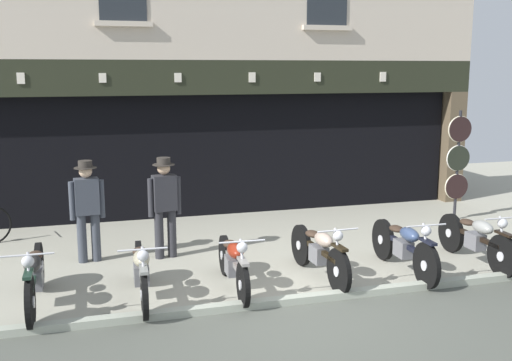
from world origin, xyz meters
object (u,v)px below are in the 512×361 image
object	(u,v)px
motorcycle_center_left	(233,262)
tyre_sign_pole	(458,159)
motorcycle_far_left	(34,276)
advert_board_near	(138,134)
motorcycle_right	(476,238)
salesman_left	(87,206)
motorcycle_center_right	(404,246)
shopkeeper_center	(165,202)
motorcycle_left	(141,271)
motorcycle_center	(319,251)

from	to	relation	value
motorcycle_center_left	tyre_sign_pole	bearing A→B (deg)	-151.31
motorcycle_far_left	advert_board_near	size ratio (longest dim) A/B	2.28
motorcycle_right	salesman_left	size ratio (longest dim) A/B	1.21
motorcycle_center_right	shopkeeper_center	size ratio (longest dim) A/B	1.22
motorcycle_far_left	motorcycle_center_right	distance (m)	5.39
motorcycle_left	tyre_sign_pole	distance (m)	7.33
motorcycle_center	shopkeeper_center	size ratio (longest dim) A/B	1.18
motorcycle_left	motorcycle_center_right	bearing A→B (deg)	-177.45
motorcycle_center_left	salesman_left	size ratio (longest dim) A/B	1.16
motorcycle_center_right	motorcycle_right	size ratio (longest dim) A/B	1.01
motorcycle_right	motorcycle_left	bearing A→B (deg)	1.67
motorcycle_left	motorcycle_right	size ratio (longest dim) A/B	0.97
motorcycle_center	motorcycle_center_right	size ratio (longest dim) A/B	0.97
motorcycle_far_left	motorcycle_center_left	size ratio (longest dim) A/B	1.08
motorcycle_center	motorcycle_right	bearing A→B (deg)	176.14
motorcycle_right	advert_board_near	size ratio (longest dim) A/B	2.21
advert_board_near	motorcycle_center	bearing A→B (deg)	-63.57
motorcycle_left	motorcycle_center	size ratio (longest dim) A/B	0.98
motorcycle_far_left	motorcycle_center	bearing A→B (deg)	-179.24
motorcycle_center	shopkeeper_center	bearing A→B (deg)	-41.78
motorcycle_far_left	advert_board_near	distance (m)	5.04
motorcycle_right	tyre_sign_pole	xyz separation A→B (m)	(1.41, 2.64, 0.85)
motorcycle_center_left	motorcycle_right	distance (m)	4.05
motorcycle_center_left	motorcycle_center	distance (m)	1.36
motorcycle_center	salesman_left	distance (m)	3.82
motorcycle_left	motorcycle_right	world-z (taller)	motorcycle_right
motorcycle_center_left	tyre_sign_pole	world-z (taller)	tyre_sign_pole
motorcycle_center_right	shopkeeper_center	distance (m)	3.92
tyre_sign_pole	motorcycle_far_left	bearing A→B (deg)	-162.39
tyre_sign_pole	salesman_left	bearing A→B (deg)	-174.14
motorcycle_left	advert_board_near	distance (m)	4.86
advert_board_near	shopkeeper_center	bearing A→B (deg)	-86.81
motorcycle_far_left	salesman_left	bearing A→B (deg)	-110.72
motorcycle_center_right	salesman_left	distance (m)	5.08
motorcycle_far_left	motorcycle_center_right	bearing A→B (deg)	179.50
motorcycle_far_left	motorcycle_left	xyz separation A→B (m)	(1.38, -0.14, -0.01)
tyre_sign_pole	advert_board_near	distance (m)	6.64
motorcycle_left	motorcycle_right	bearing A→B (deg)	-176.81
motorcycle_center_left	tyre_sign_pole	xyz separation A→B (m)	(5.45, 2.68, 0.87)
motorcycle_center	motorcycle_right	size ratio (longest dim) A/B	0.99
motorcycle_left	advert_board_near	world-z (taller)	advert_board_near
motorcycle_center_right	salesman_left	size ratio (longest dim) A/B	1.23
motorcycle_far_left	shopkeeper_center	xyz separation A→B (m)	(1.95, 1.69, 0.51)
motorcycle_left	shopkeeper_center	world-z (taller)	shopkeeper_center
salesman_left	motorcycle_right	bearing A→B (deg)	157.28
motorcycle_center	tyre_sign_pole	size ratio (longest dim) A/B	0.88
motorcycle_left	salesman_left	bearing A→B (deg)	-69.02
motorcycle_far_left	tyre_sign_pole	xyz separation A→B (m)	(8.13, 2.58, 0.85)
advert_board_near	tyre_sign_pole	bearing A→B (deg)	-16.84
motorcycle_left	tyre_sign_pole	bearing A→B (deg)	-155.76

